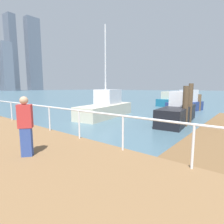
{
  "coord_description": "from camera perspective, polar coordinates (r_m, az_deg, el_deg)",
  "views": [
    {
      "loc": [
        -7.36,
        6.18,
        2.28
      ],
      "look_at": [
        -1.1,
        11.22,
        1.17
      ],
      "focal_mm": 28.26,
      "sensor_mm": 36.0,
      "label": 1
    }
  ],
  "objects": [
    {
      "name": "moored_boat_2",
      "position": [
        12.4,
        20.58,
        0.15
      ],
      "size": [
        5.48,
        1.97,
        2.06
      ],
      "color": "black",
      "rests_on": "ground_plane"
    },
    {
      "name": "dock_piling_5",
      "position": [
        19.59,
        26.39,
        2.76
      ],
      "size": [
        0.33,
        0.33,
        1.63
      ],
      "primitive_type": "cylinder",
      "color": "brown",
      "rests_on": "ground_plane"
    },
    {
      "name": "dock_piling_0",
      "position": [
        11.25,
        22.62,
        1.72
      ],
      "size": [
        0.34,
        0.34,
        2.39
      ],
      "primitive_type": "cylinder",
      "color": "brown",
      "rests_on": "ground_plane"
    },
    {
      "name": "boardwalk_railing",
      "position": [
        4.77,
        13.35,
        -4.7
      ],
      "size": [
        0.06,
        25.75,
        1.08
      ],
      "color": "white",
      "rests_on": "boardwalk"
    },
    {
      "name": "moored_boat_0",
      "position": [
        23.67,
        18.19,
        3.58
      ],
      "size": [
        4.29,
        2.24,
        1.81
      ],
      "color": "#1E6B8C",
      "rests_on": "ground_plane"
    },
    {
      "name": "moored_boat_1",
      "position": [
        18.91,
        22.76,
        2.49
      ],
      "size": [
        4.4,
        2.61,
        2.08
      ],
      "color": "navy",
      "rests_on": "ground_plane"
    },
    {
      "name": "skyline_tower_7",
      "position": [
        185.7,
        -24.04,
        16.52
      ],
      "size": [
        12.06,
        7.51,
        64.72
      ],
      "primitive_type": "cube",
      "rotation": [
        0.0,
        0.0,
        -0.02
      ],
      "color": "slate",
      "rests_on": "ground_plane"
    },
    {
      "name": "skyline_tower_6",
      "position": [
        184.15,
        -29.75,
        16.19
      ],
      "size": [
        6.84,
        10.41,
        64.28
      ],
      "primitive_type": "cube",
      "rotation": [
        0.0,
        0.0,
        0.06
      ],
      "color": "slate",
      "rests_on": "ground_plane"
    },
    {
      "name": "moored_boat_4",
      "position": [
        13.97,
        -1.89,
        1.64
      ],
      "size": [
        6.12,
        2.73,
        6.94
      ],
      "color": "beige",
      "rests_on": "ground_plane"
    },
    {
      "name": "skyline_tower_5",
      "position": [
        156.66,
        -31.11,
        12.32
      ],
      "size": [
        7.66,
        12.86,
        34.97
      ],
      "primitive_type": "cube",
      "rotation": [
        0.0,
        0.0,
        -0.07
      ],
      "color": "slate",
      "rests_on": "ground_plane"
    },
    {
      "name": "pedestrian_1",
      "position": [
        5.34,
        -26.16,
        -4.02
      ],
      "size": [
        0.42,
        0.4,
        1.65
      ],
      "color": "#334C99",
      "rests_on": "boardwalk"
    },
    {
      "name": "dock_piling_4",
      "position": [
        12.56,
        23.96,
        2.6
      ],
      "size": [
        0.29,
        0.29,
        2.55
      ],
      "primitive_type": "cylinder",
      "color": "brown",
      "rests_on": "ground_plane"
    },
    {
      "name": "floating_dock",
      "position": [
        10.8,
        32.01,
        -5.04
      ],
      "size": [
        13.3,
        2.0,
        0.18
      ],
      "primitive_type": "cube",
      "color": "brown",
      "rests_on": "ground_plane"
    },
    {
      "name": "ground_plane",
      "position": [
        15.83,
        -22.83,
        -1.04
      ],
      "size": [
        300.0,
        300.0,
        0.0
      ],
      "primitive_type": "plane",
      "color": "#476675"
    }
  ]
}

